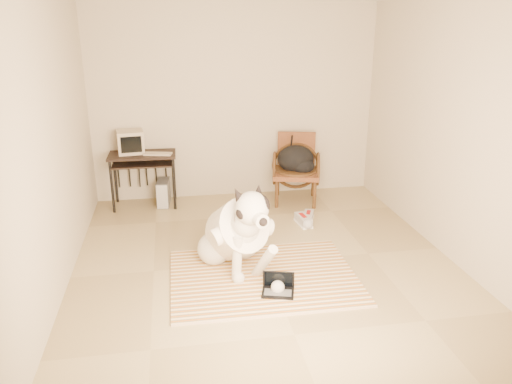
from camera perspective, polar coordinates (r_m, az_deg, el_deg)
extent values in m
plane|color=tan|center=(5.41, 0.99, -8.01)|extent=(4.50, 4.50, 0.00)
plane|color=beige|center=(7.12, -2.39, 10.15)|extent=(4.50, 0.00, 4.50)
plane|color=beige|center=(2.87, 9.63, -4.29)|extent=(4.50, 0.00, 4.50)
plane|color=beige|center=(4.97, -22.26, 4.69)|extent=(0.00, 4.50, 4.50)
plane|color=beige|center=(5.66, 21.52, 6.42)|extent=(0.00, 4.50, 4.50)
cube|color=#B96B26|center=(4.62, 2.12, -13.02)|extent=(1.85, 0.30, 0.02)
cube|color=#497637|center=(4.86, 1.46, -11.27)|extent=(1.85, 0.30, 0.02)
cube|color=#844692|center=(5.10, 0.87, -9.67)|extent=(1.85, 0.30, 0.02)
cube|color=gold|center=(5.35, 0.33, -8.22)|extent=(1.85, 0.30, 0.02)
cube|color=beige|center=(5.60, -0.15, -6.90)|extent=(1.85, 0.30, 0.02)
sphere|color=silver|center=(5.32, -4.82, -6.45)|extent=(0.35, 0.35, 0.35)
sphere|color=silver|center=(5.44, -1.49, -5.78)|extent=(0.35, 0.35, 0.35)
ellipsoid|color=silver|center=(5.35, -3.08, -5.90)|extent=(0.43, 0.40, 0.36)
ellipsoid|color=silver|center=(5.08, -2.17, -4.36)|extent=(0.65, 0.90, 0.76)
cylinder|color=white|center=(5.09, -2.23, -4.31)|extent=(0.70, 0.81, 0.70)
sphere|color=silver|center=(4.82, -1.08, -3.49)|extent=(0.30, 0.30, 0.30)
sphere|color=silver|center=(4.66, -0.49, -1.89)|extent=(0.32, 0.32, 0.32)
ellipsoid|color=black|center=(4.67, 0.05, -1.55)|extent=(0.25, 0.28, 0.24)
cylinder|color=silver|center=(4.56, 0.29, -3.05)|extent=(0.18, 0.20, 0.14)
sphere|color=black|center=(4.48, 0.82, -3.45)|extent=(0.08, 0.08, 0.08)
cone|color=black|center=(4.63, -2.06, -0.35)|extent=(0.17, 0.18, 0.20)
cone|color=black|center=(4.72, 0.28, 0.03)|extent=(0.17, 0.19, 0.20)
torus|color=silver|center=(4.78, -0.97, -2.95)|extent=(0.31, 0.22, 0.26)
cylinder|color=silver|center=(4.92, -2.18, -7.57)|extent=(0.13, 0.17, 0.49)
cylinder|color=silver|center=(4.90, 0.94, -8.00)|extent=(0.22, 0.45, 0.49)
sphere|color=silver|center=(4.99, -2.01, -9.80)|extent=(0.12, 0.12, 0.12)
sphere|color=silver|center=(4.82, 2.49, -10.82)|extent=(0.13, 0.13, 0.13)
cone|color=black|center=(5.67, -4.51, -6.09)|extent=(0.35, 0.45, 0.12)
cube|color=black|center=(4.80, 2.52, -11.44)|extent=(0.35, 0.29, 0.02)
cube|color=#515153|center=(4.79, 2.51, -11.39)|extent=(0.28, 0.19, 0.00)
cube|color=black|center=(4.81, 2.59, -9.92)|extent=(0.31, 0.15, 0.20)
cube|color=black|center=(4.81, 2.59, -9.94)|extent=(0.27, 0.13, 0.17)
cube|color=black|center=(6.93, -12.89, 4.16)|extent=(0.90, 0.51, 0.03)
cube|color=black|center=(6.91, -12.83, 3.15)|extent=(0.80, 0.41, 0.02)
cylinder|color=black|center=(6.88, -16.13, 0.53)|extent=(0.04, 0.04, 0.71)
cylinder|color=black|center=(7.27, -15.77, 1.57)|extent=(0.04, 0.04, 0.71)
cylinder|color=black|center=(6.81, -9.35, 0.88)|extent=(0.04, 0.04, 0.71)
cylinder|color=black|center=(7.21, -9.35, 1.91)|extent=(0.04, 0.04, 0.71)
cube|color=#B5A58D|center=(6.97, -14.15, 5.58)|extent=(0.38, 0.36, 0.31)
cube|color=black|center=(6.82, -14.07, 5.28)|extent=(0.27, 0.05, 0.22)
cube|color=#B5A58D|center=(6.83, -11.15, 4.30)|extent=(0.39, 0.22, 0.02)
cube|color=#515153|center=(7.07, -10.51, -0.06)|extent=(0.20, 0.39, 0.35)
cube|color=silver|center=(6.89, -10.67, -0.58)|extent=(0.15, 0.03, 0.34)
cube|color=brown|center=(7.01, 4.58, 2.15)|extent=(0.75, 0.73, 0.06)
cylinder|color=#321D0D|center=(7.00, 4.59, 2.48)|extent=(0.58, 0.58, 0.04)
cube|color=brown|center=(7.20, 4.63, 5.01)|extent=(0.53, 0.17, 0.47)
cylinder|color=#321D0D|center=(6.84, 2.38, -0.25)|extent=(0.05, 0.05, 0.39)
cylinder|color=#321D0D|center=(7.33, 2.51, 1.10)|extent=(0.05, 0.05, 0.39)
cylinder|color=#321D0D|center=(6.85, 6.70, -0.35)|extent=(0.05, 0.05, 0.39)
cylinder|color=#321D0D|center=(7.33, 6.54, 1.01)|extent=(0.05, 0.05, 0.39)
ellipsoid|color=black|center=(6.97, 4.55, 3.81)|extent=(0.51, 0.42, 0.38)
ellipsoid|color=black|center=(6.91, 5.40, 2.97)|extent=(0.32, 0.26, 0.22)
cube|color=white|center=(6.37, 5.42, -3.57)|extent=(0.17, 0.35, 0.03)
cube|color=#94949A|center=(6.35, 5.43, -3.19)|extent=(0.17, 0.34, 0.11)
cube|color=maroon|center=(6.33, 5.44, -2.82)|extent=(0.08, 0.17, 0.02)
cube|color=white|center=(6.50, 5.97, -3.12)|extent=(0.22, 0.33, 0.03)
cube|color=#94949A|center=(6.48, 5.99, -2.78)|extent=(0.22, 0.32, 0.10)
cube|color=maroon|center=(6.47, 6.00, -2.45)|extent=(0.10, 0.16, 0.02)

